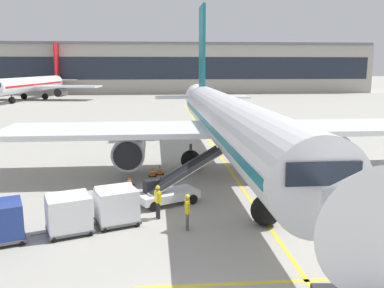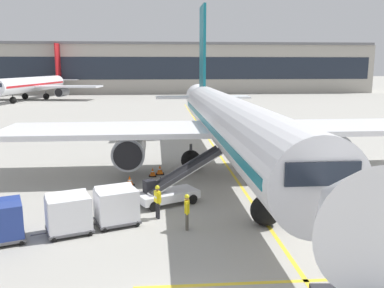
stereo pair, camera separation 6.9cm
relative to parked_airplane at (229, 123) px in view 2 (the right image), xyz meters
name	(u,v)px [view 2 (the right image)]	position (x,y,z in m)	size (l,w,h in m)	color
parked_airplane	(229,123)	(0.00, 0.00, 0.00)	(31.82, 41.20, 14.04)	white
belt_loader	(171,188)	(-4.35, -6.65, -2.79)	(5.35, 3.43, 2.95)	silver
baggage_cart_lead	(116,205)	(-7.15, -9.65, -2.65)	(2.82, 2.21, 1.91)	#515156
baggage_cart_second	(68,213)	(-9.24, -10.58, -2.65)	(2.82, 2.21, 1.91)	#515156
ground_crew_by_loader	(187,209)	(-3.75, -10.59, -2.65)	(0.26, 0.57, 1.74)	#514C42
ground_crew_by_carts	(158,200)	(-5.13, -9.01, -2.65)	(0.38, 0.53, 1.74)	black
safety_cone_engine_keepout	(153,172)	(-5.51, -0.78, -3.36)	(0.53, 0.53, 0.61)	black
safety_cone_wingtip	(130,181)	(-6.96, -3.07, -3.32)	(0.60, 0.60, 0.68)	black
safety_cone_nose_mark	(160,170)	(-5.00, -0.29, -3.32)	(0.60, 0.60, 0.68)	black
apron_guidance_line_lead_in	(233,174)	(0.23, -0.76, -3.65)	(0.20, 110.00, 0.01)	yellow
apron_guidance_line_stop_bar	(300,281)	(0.01, -15.70, -3.65)	(12.00, 0.20, 0.01)	yellow
terminal_building	(172,68)	(-0.83, 96.65, 3.39)	(114.92, 21.31, 14.18)	#A8A399
distant_airplane	(33,85)	(-33.77, 69.00, -0.17)	(31.49, 39.91, 13.58)	silver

